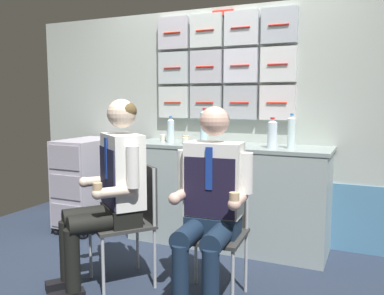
{
  "coord_description": "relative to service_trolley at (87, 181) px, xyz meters",
  "views": [
    {
      "loc": [
        1.36,
        -2.28,
        1.31
      ],
      "look_at": [
        0.2,
        0.28,
        0.97
      ],
      "focal_mm": 37.97,
      "sensor_mm": 36.0,
      "label": 1
    }
  ],
  "objects": [
    {
      "name": "ground",
      "position": [
        1.25,
        -0.93,
        -0.51
      ],
      "size": [
        4.8,
        4.8,
        0.04
      ],
      "primitive_type": "cube",
      "color": "#222B3C"
    },
    {
      "name": "galley_bulkhead",
      "position": [
        1.25,
        0.44,
        0.61
      ],
      "size": [
        4.2,
        0.14,
        2.15
      ],
      "color": "#ACB4AD",
      "rests_on": "ground"
    },
    {
      "name": "galley_counter",
      "position": [
        1.42,
        0.16,
        -0.03
      ],
      "size": [
        1.8,
        0.53,
        0.91
      ],
      "color": "#94A3A2",
      "rests_on": "ground"
    },
    {
      "name": "service_trolley",
      "position": [
        0.0,
        0.0,
        0.0
      ],
      "size": [
        0.4,
        0.65,
        0.91
      ],
      "color": "black",
      "rests_on": "ground"
    },
    {
      "name": "folding_chair_left",
      "position": [
        1.07,
        -0.82,
        0.03
      ],
      "size": [
        0.56,
        0.56,
        0.84
      ],
      "color": "#A8AAAF",
      "rests_on": "ground"
    },
    {
      "name": "crew_member_left",
      "position": [
        0.97,
        -0.94,
        0.24
      ],
      "size": [
        0.66,
        0.7,
        1.31
      ],
      "color": "black",
      "rests_on": "ground"
    },
    {
      "name": "folding_chair_right",
      "position": [
        1.68,
        -0.76,
        0.03
      ],
      "size": [
        0.43,
        0.43,
        0.84
      ],
      "color": "#A8AAAF",
      "rests_on": "ground"
    },
    {
      "name": "crew_member_right",
      "position": [
        1.69,
        -0.92,
        0.21
      ],
      "size": [
        0.5,
        0.62,
        1.26
      ],
      "color": "black",
      "rests_on": "ground"
    },
    {
      "name": "water_bottle_short",
      "position": [
        1.99,
        0.11,
        0.55
      ],
      "size": [
        0.06,
        0.06,
        0.28
      ],
      "color": "silver",
      "rests_on": "galley_counter"
    },
    {
      "name": "water_bottle_clear",
      "position": [
        1.84,
        0.08,
        0.54
      ],
      "size": [
        0.08,
        0.08,
        0.25
      ],
      "color": "silver",
      "rests_on": "galley_counter"
    },
    {
      "name": "sparkling_bottle_green",
      "position": [
        1.2,
        0.16,
        0.57
      ],
      "size": [
        0.07,
        0.07,
        0.32
      ],
      "color": "#ADD5E2",
      "rests_on": "galley_counter"
    },
    {
      "name": "water_bottle_blue_cap",
      "position": [
        0.89,
        0.11,
        0.53
      ],
      "size": [
        0.06,
        0.06,
        0.24
      ],
      "color": "silver",
      "rests_on": "galley_counter"
    },
    {
      "name": "paper_cup_tan",
      "position": [
        0.99,
        0.22,
        0.45
      ],
      "size": [
        0.06,
        0.06,
        0.06
      ],
      "color": "tan",
      "rests_on": "galley_counter"
    },
    {
      "name": "coffee_cup_white",
      "position": [
        0.77,
        0.19,
        0.45
      ],
      "size": [
        0.06,
        0.06,
        0.06
      ],
      "color": "silver",
      "rests_on": "galley_counter"
    },
    {
      "name": "paper_cup_blue",
      "position": [
        1.07,
        0.05,
        0.45
      ],
      "size": [
        0.06,
        0.06,
        0.06
      ],
      "color": "silver",
      "rests_on": "galley_counter"
    }
  ]
}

